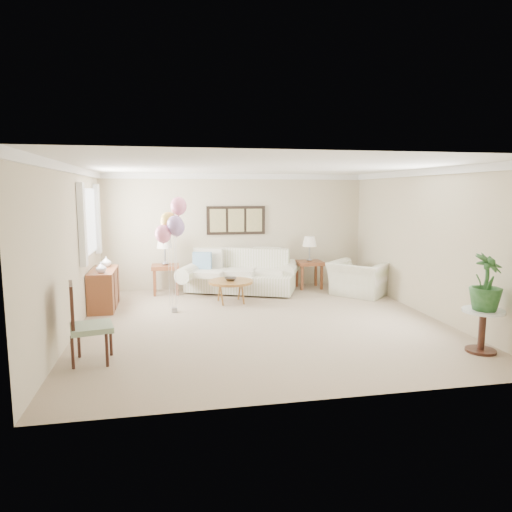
# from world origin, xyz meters

# --- Properties ---
(ground_plane) EXTENTS (6.00, 6.00, 0.00)m
(ground_plane) POSITION_xyz_m (0.00, 0.00, 0.00)
(ground_plane) COLOR tan
(room_shell) EXTENTS (6.04, 6.04, 2.60)m
(room_shell) POSITION_xyz_m (-0.11, 0.09, 1.63)
(room_shell) COLOR #C8B594
(room_shell) RESTS_ON ground
(wall_art_triptych) EXTENTS (1.35, 0.06, 0.65)m
(wall_art_triptych) POSITION_xyz_m (0.00, 2.96, 1.55)
(wall_art_triptych) COLOR black
(wall_art_triptych) RESTS_ON ground
(sofa) EXTENTS (2.89, 1.79, 0.94)m
(sofa) POSITION_xyz_m (0.01, 2.43, 0.37)
(sofa) COLOR silver
(sofa) RESTS_ON ground
(end_table_left) EXTENTS (0.58, 0.53, 0.64)m
(end_table_left) POSITION_xyz_m (-1.61, 2.53, 0.53)
(end_table_left) COLOR brown
(end_table_left) RESTS_ON ground
(end_table_right) EXTENTS (0.57, 0.52, 0.63)m
(end_table_right) POSITION_xyz_m (1.62, 2.52, 0.53)
(end_table_right) COLOR brown
(end_table_right) RESTS_ON ground
(lamp_left) EXTENTS (0.34, 0.34, 0.61)m
(lamp_left) POSITION_xyz_m (-1.61, 2.53, 1.10)
(lamp_left) COLOR gray
(lamp_left) RESTS_ON end_table_left
(lamp_right) EXTENTS (0.32, 0.32, 0.57)m
(lamp_right) POSITION_xyz_m (1.62, 2.52, 1.06)
(lamp_right) COLOR gray
(lamp_right) RESTS_ON end_table_right
(coffee_table) EXTENTS (0.89, 0.89, 0.45)m
(coffee_table) POSITION_xyz_m (-0.34, 1.46, 0.41)
(coffee_table) COLOR olive
(coffee_table) RESTS_ON ground
(decor_bowl) EXTENTS (0.28, 0.28, 0.06)m
(decor_bowl) POSITION_xyz_m (-0.34, 1.46, 0.48)
(decor_bowl) COLOR #312A22
(decor_bowl) RESTS_ON coffee_table
(armchair) EXTENTS (1.46, 1.47, 0.72)m
(armchair) POSITION_xyz_m (2.43, 1.60, 0.36)
(armchair) COLOR silver
(armchair) RESTS_ON ground
(side_table) EXTENTS (0.55, 0.55, 0.60)m
(side_table) POSITION_xyz_m (2.67, -2.01, 0.45)
(side_table) COLOR silver
(side_table) RESTS_ON ground
(potted_plant) EXTENTS (0.57, 0.57, 0.77)m
(potted_plant) POSITION_xyz_m (2.66, -2.04, 0.98)
(potted_plant) COLOR #1B4717
(potted_plant) RESTS_ON side_table
(accent_chair) EXTENTS (0.61, 0.61, 1.05)m
(accent_chair) POSITION_xyz_m (-2.61, -1.39, 0.55)
(accent_chair) COLOR #8AA181
(accent_chair) RESTS_ON ground
(credenza) EXTENTS (0.46, 1.20, 0.74)m
(credenza) POSITION_xyz_m (-2.76, 1.50, 0.37)
(credenza) COLOR brown
(credenza) RESTS_ON ground
(vase_white) EXTENTS (0.25, 0.25, 0.19)m
(vase_white) POSITION_xyz_m (-2.74, 1.13, 0.84)
(vase_white) COLOR silver
(vase_white) RESTS_ON credenza
(vase_sage) EXTENTS (0.23, 0.23, 0.20)m
(vase_sage) POSITION_xyz_m (-2.74, 1.82, 0.84)
(vase_sage) COLOR silver
(vase_sage) RESTS_ON credenza
(balloon_cluster) EXTENTS (0.58, 0.46, 2.11)m
(balloon_cluster) POSITION_xyz_m (-1.45, 0.92, 1.64)
(balloon_cluster) COLOR gray
(balloon_cluster) RESTS_ON ground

